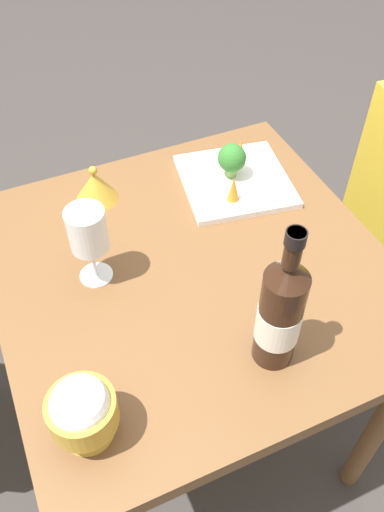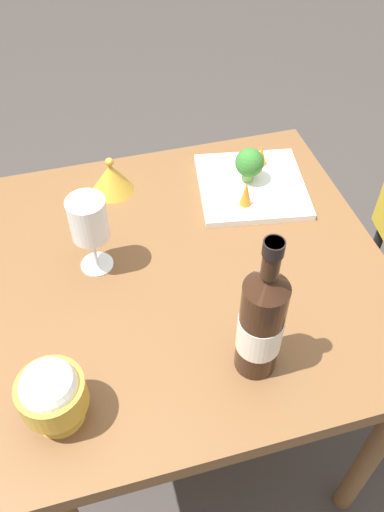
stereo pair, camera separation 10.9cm
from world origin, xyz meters
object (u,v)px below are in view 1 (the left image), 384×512
at_px(serving_plate, 235,181).
at_px(broccoli_floret, 232,159).
at_px(carrot_garnish_right, 240,150).
at_px(wine_bottle, 280,313).
at_px(rice_bowl_lid, 96,186).
at_px(carrot_garnish_left, 233,189).
at_px(rice_bowl, 82,411).
at_px(wine_glass, 88,232).

bearing_deg(serving_plate, broccoli_floret, 17.53).
relative_size(broccoli_floret, carrot_garnish_right, 1.57).
xyz_separation_m(wine_bottle, broccoli_floret, (0.47, -0.15, -0.06)).
distance_m(wine_bottle, rice_bowl_lid, 0.57).
relative_size(serving_plate, carrot_garnish_right, 5.27).
relative_size(wine_bottle, broccoli_floret, 3.65).
xyz_separation_m(wine_bottle, carrot_garnish_left, (0.39, -0.12, -0.07)).
distance_m(wine_bottle, rice_bowl, 0.35).
bearing_deg(carrot_garnish_left, broccoli_floret, -23.70).
relative_size(wine_bottle, serving_plate, 1.09).
xyz_separation_m(wine_glass, carrot_garnish_left, (0.08, -0.35, -0.08)).
relative_size(broccoli_floret, carrot_garnish_left, 1.34).
distance_m(rice_bowl, rice_bowl_lid, 0.58).
bearing_deg(serving_plate, carrot_garnish_left, 148.39).
relative_size(wine_glass, rice_bowl_lid, 1.79).
relative_size(wine_bottle, rice_bowl, 2.21).
xyz_separation_m(carrot_garnish_left, carrot_garnish_right, (0.13, -0.09, -0.00)).
height_order(rice_bowl, carrot_garnish_left, rice_bowl).
bearing_deg(rice_bowl, serving_plate, -47.39).
relative_size(rice_bowl_lid, serving_plate, 0.35).
xyz_separation_m(wine_glass, rice_bowl_lid, (0.23, -0.07, -0.09)).
xyz_separation_m(rice_bowl_lid, broccoli_floret, (-0.07, -0.32, 0.03)).
xyz_separation_m(wine_glass, serving_plate, (0.15, -0.39, -0.12)).
distance_m(serving_plate, carrot_garnish_right, 0.09).
xyz_separation_m(wine_bottle, rice_bowl, (-0.01, 0.35, -0.05)).
xyz_separation_m(wine_bottle, carrot_garnish_right, (0.52, -0.20, -0.08)).
distance_m(rice_bowl_lid, carrot_garnish_left, 0.32).
bearing_deg(wine_glass, carrot_garnish_left, -77.03).
bearing_deg(rice_bowl_lid, serving_plate, -104.53).
relative_size(rice_bowl_lid, carrot_garnish_left, 1.57).
bearing_deg(wine_bottle, carrot_garnish_right, -21.13).
xyz_separation_m(wine_glass, rice_bowl, (-0.32, 0.11, -0.05)).
bearing_deg(serving_plate, wine_glass, 110.39).
height_order(wine_bottle, rice_bowl_lid, wine_bottle).
bearing_deg(carrot_garnish_left, serving_plate, -31.61).
height_order(wine_glass, carrot_garnish_left, wine_glass).
relative_size(wine_glass, rice_bowl, 1.26).
height_order(rice_bowl, broccoli_floret, rice_bowl).
xyz_separation_m(rice_bowl, broccoli_floret, (0.48, -0.50, -0.01)).
bearing_deg(wine_glass, carrot_garnish_right, -64.29).
bearing_deg(rice_bowl_lid, broccoli_floret, -102.14).
bearing_deg(carrot_garnish_left, wine_bottle, 163.44).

